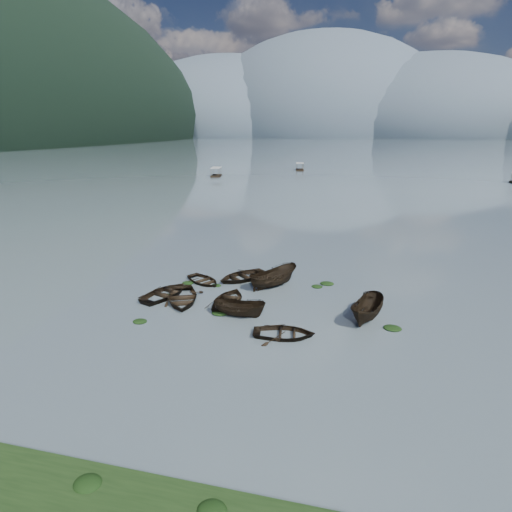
% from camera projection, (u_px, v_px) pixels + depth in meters
% --- Properties ---
extents(ground_plane, '(2400.00, 2400.00, 0.00)m').
position_uv_depth(ground_plane, '(215.00, 338.00, 26.18)').
color(ground_plane, slate).
extents(haze_mtn_a, '(520.00, 520.00, 280.00)m').
position_uv_depth(haze_mtn_a, '(234.00, 136.00, 918.35)').
color(haze_mtn_a, '#475666').
rests_on(haze_mtn_a, ground).
extents(haze_mtn_b, '(520.00, 520.00, 340.00)m').
position_uv_depth(haze_mtn_b, '(321.00, 137.00, 875.01)').
color(haze_mtn_b, '#475666').
rests_on(haze_mtn_b, ground).
extents(haze_mtn_c, '(520.00, 520.00, 260.00)m').
position_uv_depth(haze_mtn_c, '(418.00, 137.00, 831.67)').
color(haze_mtn_c, '#475666').
rests_on(haze_mtn_c, ground).
extents(rowboat_0, '(5.06, 5.84, 1.01)m').
position_uv_depth(rowboat_0, '(182.00, 301.00, 31.89)').
color(rowboat_0, black).
rests_on(rowboat_0, ground).
extents(rowboat_1, '(4.67, 5.46, 0.95)m').
position_uv_depth(rowboat_1, '(166.00, 296.00, 32.86)').
color(rowboat_1, black).
rests_on(rowboat_1, ground).
extents(rowboat_2, '(4.02, 1.63, 1.53)m').
position_uv_depth(rowboat_2, '(240.00, 316.00, 29.37)').
color(rowboat_2, black).
rests_on(rowboat_2, ground).
extents(rowboat_3, '(3.30, 4.52, 0.91)m').
position_uv_depth(rowboat_3, '(229.00, 303.00, 31.55)').
color(rowboat_3, black).
rests_on(rowboat_3, ground).
extents(rowboat_4, '(4.49, 3.49, 0.85)m').
position_uv_depth(rowboat_4, '(284.00, 336.00, 26.45)').
color(rowboat_4, black).
rests_on(rowboat_4, ground).
extents(rowboat_5, '(3.19, 5.04, 1.82)m').
position_uv_depth(rowboat_5, '(367.00, 319.00, 28.84)').
color(rowboat_5, black).
rests_on(rowboat_5, ground).
extents(rowboat_6, '(4.74, 4.45, 0.80)m').
position_uv_depth(rowboat_6, '(203.00, 283.00, 35.81)').
color(rowboat_6, black).
rests_on(rowboat_6, ground).
extents(rowboat_7, '(5.75, 5.87, 0.99)m').
position_uv_depth(rowboat_7, '(242.00, 279.00, 36.60)').
color(rowboat_7, black).
rests_on(rowboat_7, ground).
extents(rowboat_8, '(4.68, 5.03, 1.93)m').
position_uv_depth(rowboat_8, '(273.00, 286.00, 34.94)').
color(rowboat_8, black).
rests_on(rowboat_8, ground).
extents(weed_clump_0, '(1.04, 0.85, 0.23)m').
position_uv_depth(weed_clump_0, '(140.00, 322.00, 28.43)').
color(weed_clump_0, black).
rests_on(weed_clump_0, ground).
extents(weed_clump_1, '(0.85, 0.68, 0.19)m').
position_uv_depth(weed_clump_1, '(165.00, 296.00, 32.95)').
color(weed_clump_1, black).
rests_on(weed_clump_1, ground).
extents(weed_clump_2, '(1.26, 1.01, 0.27)m').
position_uv_depth(weed_clump_2, '(220.00, 314.00, 29.71)').
color(weed_clump_2, black).
rests_on(weed_clump_2, ground).
extents(weed_clump_3, '(0.97, 0.82, 0.22)m').
position_uv_depth(weed_clump_3, '(317.00, 287.00, 34.79)').
color(weed_clump_3, black).
rests_on(weed_clump_3, ground).
extents(weed_clump_4, '(1.25, 0.99, 0.26)m').
position_uv_depth(weed_clump_4, '(392.00, 329.00, 27.44)').
color(weed_clump_4, black).
rests_on(weed_clump_4, ground).
extents(weed_clump_5, '(1.05, 0.85, 0.22)m').
position_uv_depth(weed_clump_5, '(188.00, 283.00, 35.59)').
color(weed_clump_5, black).
rests_on(weed_clump_5, ground).
extents(weed_clump_6, '(0.87, 0.72, 0.18)m').
position_uv_depth(weed_clump_6, '(217.00, 286.00, 35.06)').
color(weed_clump_6, black).
rests_on(weed_clump_6, ground).
extents(weed_clump_7, '(1.23, 0.98, 0.27)m').
position_uv_depth(weed_clump_7, '(327.00, 284.00, 35.40)').
color(weed_clump_7, black).
rests_on(weed_clump_7, ground).
extents(pontoon_left, '(3.92, 6.93, 2.50)m').
position_uv_depth(pontoon_left, '(216.00, 176.00, 118.46)').
color(pontoon_left, black).
rests_on(pontoon_left, ground).
extents(pontoon_centre, '(3.46, 6.57, 2.40)m').
position_uv_depth(pontoon_centre, '(300.00, 170.00, 136.45)').
color(pontoon_centre, black).
rests_on(pontoon_centre, ground).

